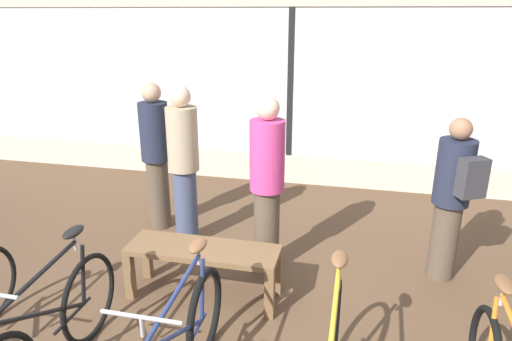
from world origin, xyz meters
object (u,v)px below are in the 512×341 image
at_px(customer_by_window, 452,196).
at_px(customer_mid_floor, 267,182).
at_px(customer_near_rack, 156,154).
at_px(bicycle_left, 51,333).
at_px(display_bench, 203,257).
at_px(customer_near_bench, 184,163).

height_order(customer_by_window, customer_mid_floor, customer_mid_floor).
distance_m(customer_near_rack, customer_mid_floor, 1.63).
bearing_deg(customer_near_rack, bicycle_left, -82.84).
relative_size(display_bench, customer_near_rack, 0.79).
xyz_separation_m(display_bench, customer_near_rack, (-1.02, 1.29, 0.53)).
relative_size(bicycle_left, customer_mid_floor, 0.95).
bearing_deg(bicycle_left, customer_mid_floor, 57.47).
height_order(bicycle_left, customer_by_window, customer_by_window).
xyz_separation_m(customer_by_window, customer_near_bench, (-2.76, 0.14, 0.08)).
relative_size(display_bench, customer_by_window, 0.86).
xyz_separation_m(customer_by_window, customer_mid_floor, (-1.75, -0.23, 0.08)).
bearing_deg(customer_near_bench, customer_mid_floor, -20.20).
distance_m(customer_mid_floor, customer_near_bench, 1.08).
bearing_deg(customer_near_rack, customer_near_bench, -32.58).
xyz_separation_m(bicycle_left, customer_mid_floor, (1.17, 1.84, 0.55)).
height_order(display_bench, customer_by_window, customer_by_window).
relative_size(display_bench, customer_mid_floor, 0.78).
xyz_separation_m(display_bench, customer_near_bench, (-0.55, 0.99, 0.55)).
bearing_deg(customer_mid_floor, customer_near_bench, 159.80).
relative_size(customer_by_window, customer_mid_floor, 0.91).
bearing_deg(customer_by_window, bicycle_left, -144.72).
distance_m(bicycle_left, customer_by_window, 3.61).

